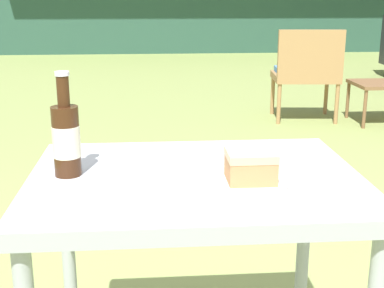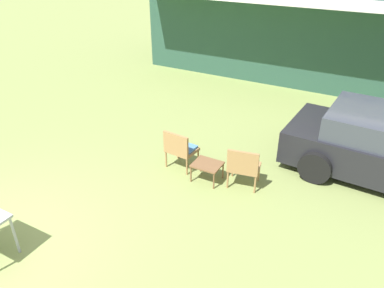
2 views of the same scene
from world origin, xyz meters
The scene contains 4 objects.
cabin_building centered at (1.74, 10.92, 1.62)m, with size 9.76×5.08×3.22m.
wicker_chair_cushioned centered at (1.30, 3.46, 0.46)m, with size 0.61×0.51×0.83m.
wicker_chair_plain centered at (2.65, 3.44, 0.47)m, with size 0.64×0.56×0.83m.
garden_side_table centered at (1.97, 3.32, 0.32)m, with size 0.54×0.46×0.37m.
Camera 2 is at (4.61, -2.09, 4.15)m, focal length 35.00 mm.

